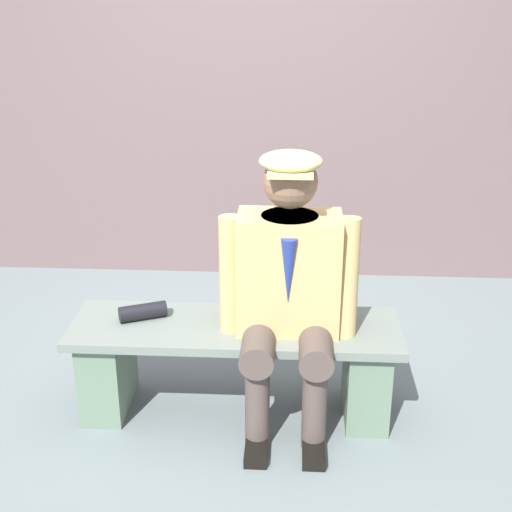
{
  "coord_description": "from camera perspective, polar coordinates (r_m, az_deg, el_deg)",
  "views": [
    {
      "loc": [
        -0.26,
        2.9,
        1.98
      ],
      "look_at": [
        -0.1,
        0.0,
        0.81
      ],
      "focal_mm": 49.24,
      "sensor_mm": 36.0,
      "label": 1
    }
  ],
  "objects": [
    {
      "name": "rolled_magazine",
      "position": [
        3.37,
        -9.18,
        -4.49
      ],
      "size": [
        0.23,
        0.16,
        0.08
      ],
      "primitive_type": "cylinder",
      "rotation": [
        0.0,
        1.57,
        0.4
      ],
      "color": "black",
      "rests_on": "bench"
    },
    {
      "name": "ground_plane",
      "position": [
        3.52,
        -1.63,
        -12.35
      ],
      "size": [
        30.0,
        30.0,
        0.0
      ],
      "primitive_type": "plane",
      "color": "slate"
    },
    {
      "name": "stadium_wall",
      "position": [
        4.81,
        0.07,
        11.3
      ],
      "size": [
        12.0,
        0.24,
        2.19
      ],
      "primitive_type": "cube",
      "color": "#6C5758",
      "rests_on": "ground"
    },
    {
      "name": "bench",
      "position": [
        3.37,
        -1.68,
        -8.37
      ],
      "size": [
        1.54,
        0.46,
        0.46
      ],
      "color": "slate",
      "rests_on": "ground"
    },
    {
      "name": "seated_man",
      "position": [
        3.11,
        2.65,
        -2.14
      ],
      "size": [
        0.63,
        0.57,
        1.3
      ],
      "color": "tan",
      "rests_on": "ground"
    }
  ]
}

